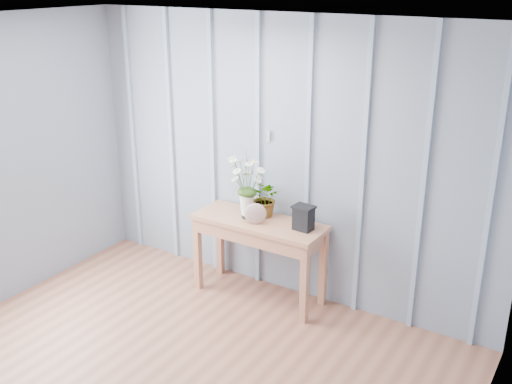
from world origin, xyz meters
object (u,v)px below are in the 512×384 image
Objects in this scene: felt_disc_vessel at (255,214)px; daisy_vase at (247,176)px; carved_box at (303,218)px; sideboard at (259,232)px.

daisy_vase is at bearing 121.02° from felt_disc_vessel.
carved_box is at bearing 3.28° from daisy_vase.
daisy_vase is 0.61m from carved_box.
carved_box is at bearing 3.29° from sideboard.
daisy_vase is 2.89× the size of carved_box.
daisy_vase reaches higher than felt_disc_vessel.
sideboard is at bearing 73.68° from felt_disc_vessel.
sideboard is 5.57× the size of carved_box.
carved_box reaches higher than felt_disc_vessel.
carved_box is at bearing -12.16° from felt_disc_vessel.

